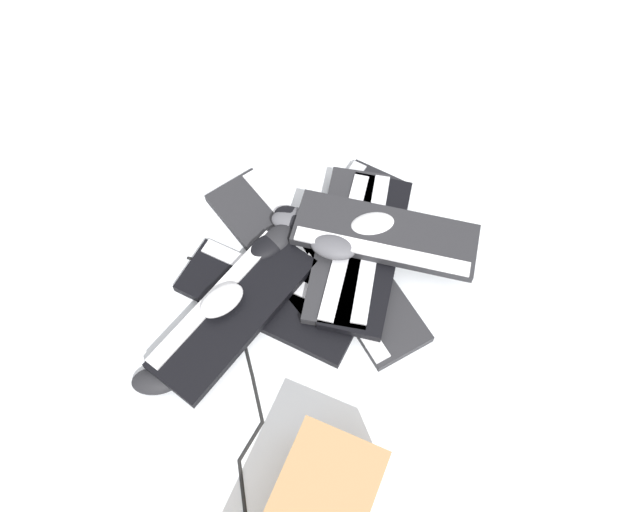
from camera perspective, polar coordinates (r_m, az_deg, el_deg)
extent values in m
plane|color=silver|center=(1.51, 0.48, -3.26)|extent=(3.20, 3.20, 0.00)
cube|color=black|center=(1.49, -4.73, -4.09)|extent=(0.26, 0.46, 0.02)
cube|color=silver|center=(1.50, -3.74, -2.11)|extent=(0.14, 0.41, 0.01)
cube|color=#232326|center=(1.52, 3.39, -2.19)|extent=(0.29, 0.46, 0.02)
cube|color=silver|center=(1.49, 1.56, -2.88)|extent=(0.17, 0.41, 0.01)
cube|color=black|center=(1.58, 1.92, 2.05)|extent=(0.46, 0.23, 0.02)
cube|color=#B2B5BA|center=(1.58, 0.15, 3.20)|extent=(0.42, 0.12, 0.01)
cube|color=#232326|center=(1.57, -3.94, 1.38)|extent=(0.24, 0.46, 0.02)
cube|color=silver|center=(1.57, -2.31, 2.73)|extent=(0.12, 0.42, 0.01)
cube|color=#232326|center=(1.53, 2.59, 1.03)|extent=(0.45, 0.35, 0.02)
cube|color=silver|center=(1.51, 4.72, 0.98)|extent=(0.38, 0.25, 0.01)
cube|color=black|center=(1.52, 4.33, 0.42)|extent=(0.46, 0.34, 0.02)
cube|color=silver|center=(1.51, 2.28, 1.13)|extent=(0.39, 0.23, 0.01)
cube|color=black|center=(1.46, -7.84, -5.15)|extent=(0.45, 0.18, 0.02)
cube|color=silver|center=(1.46, -9.57, -3.67)|extent=(0.42, 0.07, 0.01)
cube|color=#232326|center=(1.51, 5.99, 1.96)|extent=(0.33, 0.46, 0.02)
cube|color=silver|center=(1.47, 5.63, 0.45)|extent=(0.22, 0.39, 0.01)
ellipsoid|color=silver|center=(1.52, 4.83, 2.89)|extent=(0.13, 0.12, 0.04)
ellipsoid|color=#4C4C51|center=(1.56, -2.45, 3.41)|extent=(0.12, 0.13, 0.04)
ellipsoid|color=black|center=(1.52, -4.82, 0.86)|extent=(0.12, 0.09, 0.04)
ellipsoid|color=#4C4C51|center=(1.48, 1.20, 0.83)|extent=(0.11, 0.13, 0.04)
ellipsoid|color=black|center=(1.56, -2.38, 3.35)|extent=(0.09, 0.12, 0.04)
ellipsoid|color=black|center=(1.53, -4.06, 1.45)|extent=(0.11, 0.07, 0.04)
ellipsoid|color=silver|center=(1.43, -8.97, -4.05)|extent=(0.12, 0.08, 0.04)
ellipsoid|color=black|center=(1.46, -14.73, -10.94)|extent=(0.13, 0.12, 0.04)
cylinder|color=black|center=(1.57, -10.24, -0.50)|extent=(0.05, 0.09, 0.01)
cylinder|color=black|center=(1.53, -8.16, -2.49)|extent=(0.06, 0.09, 0.01)
cylinder|color=black|center=(1.49, -7.44, -5.81)|extent=(0.06, 0.09, 0.01)
cylinder|color=black|center=(1.45, -6.62, -9.19)|extent=(0.06, 0.08, 0.01)
cylinder|color=black|center=(1.42, -5.76, -12.85)|extent=(0.07, 0.09, 0.01)
cylinder|color=black|center=(1.40, -6.35, -16.43)|extent=(0.09, 0.03, 0.01)
cylinder|color=black|center=(1.38, -7.12, -20.33)|extent=(0.08, 0.09, 0.01)
sphere|color=black|center=(1.59, -11.98, -0.11)|extent=(0.01, 0.01, 0.01)
sphere|color=black|center=(1.56, -8.47, -0.89)|extent=(0.01, 0.01, 0.01)
sphere|color=black|center=(1.51, -7.85, -4.15)|extent=(0.01, 0.01, 0.01)
sphere|color=black|center=(1.47, -7.02, -7.52)|extent=(0.01, 0.01, 0.01)
sphere|color=black|center=(1.44, -6.20, -10.89)|extent=(0.01, 0.01, 0.01)
sphere|color=black|center=(1.41, -5.30, -14.84)|extent=(0.01, 0.01, 0.01)
sphere|color=black|center=(1.39, -7.42, -18.03)|extent=(0.01, 0.01, 0.01)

